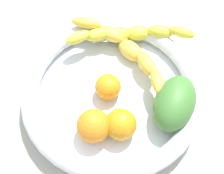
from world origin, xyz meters
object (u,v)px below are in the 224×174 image
orange_mid_left (94,126)px  banana_draped_left (129,34)px  fruit_bowl (112,93)px  orange_mid_right (121,124)px  banana_draped_right (126,50)px  orange_front (107,89)px  mango_green (174,103)px

orange_mid_left → banana_draped_left: bearing=-85.7°
fruit_bowl → orange_mid_right: size_ratio=6.05×
fruit_bowl → orange_mid_left: (-0.14, 8.49, 2.39)cm
banana_draped_right → orange_mid_right: size_ratio=4.14×
orange_front → mango_green: (-12.65, -1.29, 1.15)cm
banana_draped_left → orange_front: bearing=92.7°
fruit_bowl → banana_draped_left: 13.31cm
fruit_bowl → banana_draped_left: banana_draped_left is taller
orange_front → mango_green: size_ratio=0.44×
banana_draped_left → mango_green: mango_green is taller
banana_draped_right → orange_mid_right: same height
banana_draped_right → mango_green: size_ratio=2.12×
orange_mid_right → mango_green: mango_green is taller
fruit_bowl → mango_green: 12.22cm
fruit_bowl → orange_mid_right: (-4.27, 6.36, 2.22)cm
mango_green → fruit_bowl: bearing=4.0°
mango_green → orange_mid_right: bearing=43.6°
banana_draped_left → orange_mid_left: (-1.61, 21.49, -0.10)cm
orange_mid_left → mango_green: (-11.67, -9.32, 0.61)cm
banana_draped_left → orange_mid_right: size_ratio=4.20×
orange_front → orange_mid_right: (-5.10, 5.89, 0.37)cm
orange_front → orange_mid_right: 7.80cm
orange_mid_left → banana_draped_right: bearing=-87.7°
fruit_bowl → banana_draped_left: (1.47, -13.00, 2.48)cm
fruit_bowl → banana_draped_right: 9.39cm
orange_mid_left → mango_green: bearing=-141.4°
banana_draped_right → mango_green: mango_green is taller
orange_front → banana_draped_left: bearing=-87.3°
orange_front → orange_mid_left: 8.10cm
orange_mid_left → orange_mid_right: (-4.13, -2.13, -0.17)cm
banana_draped_left → banana_draped_right: 4.06cm
orange_front → orange_mid_right: size_ratio=0.87×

